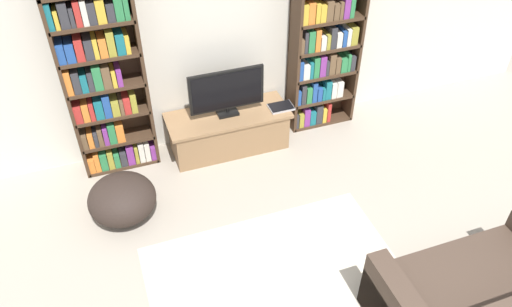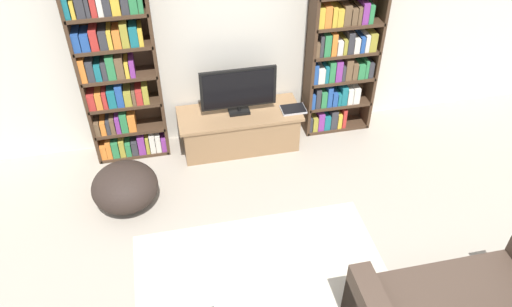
{
  "view_description": "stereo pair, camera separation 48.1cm",
  "coord_description": "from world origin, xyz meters",
  "px_view_note": "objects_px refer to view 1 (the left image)",
  "views": [
    {
      "loc": [
        -1.23,
        -0.61,
        3.79
      ],
      "look_at": [
        0.01,
        2.87,
        0.7
      ],
      "focal_mm": 35.0,
      "sensor_mm": 36.0,
      "label": 1
    },
    {
      "loc": [
        -0.77,
        -0.74,
        3.79
      ],
      "look_at": [
        0.01,
        2.87,
        0.7
      ],
      "focal_mm": 35.0,
      "sensor_mm": 36.0,
      "label": 2
    }
  ],
  "objects_px": {
    "television": "(227,92)",
    "tv_stand": "(229,131)",
    "couch_right_sofa": "(481,304)",
    "beanbag_ottoman": "(122,199)",
    "bookshelf_left": "(104,86)",
    "laptop": "(281,107)",
    "bookshelf_right": "(322,49)"
  },
  "relations": [
    {
      "from": "bookshelf_right",
      "to": "television",
      "type": "bearing_deg",
      "value": -173.05
    },
    {
      "from": "bookshelf_left",
      "to": "laptop",
      "type": "relative_size",
      "value": 7.32
    },
    {
      "from": "television",
      "to": "laptop",
      "type": "xyz_separation_m",
      "value": [
        0.62,
        -0.09,
        -0.29
      ]
    },
    {
      "from": "bookshelf_right",
      "to": "beanbag_ottoman",
      "type": "relative_size",
      "value": 3.04
    },
    {
      "from": "bookshelf_left",
      "to": "television",
      "type": "xyz_separation_m",
      "value": [
        1.27,
        -0.15,
        -0.26
      ]
    },
    {
      "from": "couch_right_sofa",
      "to": "television",
      "type": "bearing_deg",
      "value": 112.4
    },
    {
      "from": "tv_stand",
      "to": "beanbag_ottoman",
      "type": "relative_size",
      "value": 2.08
    },
    {
      "from": "bookshelf_left",
      "to": "television",
      "type": "distance_m",
      "value": 1.3
    },
    {
      "from": "couch_right_sofa",
      "to": "beanbag_ottoman",
      "type": "height_order",
      "value": "couch_right_sofa"
    },
    {
      "from": "television",
      "to": "tv_stand",
      "type": "bearing_deg",
      "value": -90.0
    },
    {
      "from": "tv_stand",
      "to": "laptop",
      "type": "distance_m",
      "value": 0.67
    },
    {
      "from": "bookshelf_right",
      "to": "tv_stand",
      "type": "distance_m",
      "value": 1.45
    },
    {
      "from": "television",
      "to": "bookshelf_right",
      "type": "bearing_deg",
      "value": 6.95
    },
    {
      "from": "bookshelf_left",
      "to": "laptop",
      "type": "bearing_deg",
      "value": -7.26
    },
    {
      "from": "couch_right_sofa",
      "to": "laptop",
      "type": "bearing_deg",
      "value": 101.79
    },
    {
      "from": "beanbag_ottoman",
      "to": "bookshelf_left",
      "type": "bearing_deg",
      "value": 85.43
    },
    {
      "from": "tv_stand",
      "to": "laptop",
      "type": "height_order",
      "value": "laptop"
    },
    {
      "from": "beanbag_ottoman",
      "to": "laptop",
      "type": "bearing_deg",
      "value": 17.61
    },
    {
      "from": "bookshelf_left",
      "to": "beanbag_ottoman",
      "type": "xyz_separation_m",
      "value": [
        -0.07,
        -0.86,
        -0.81
      ]
    },
    {
      "from": "television",
      "to": "couch_right_sofa",
      "type": "distance_m",
      "value": 3.23
    },
    {
      "from": "bookshelf_left",
      "to": "couch_right_sofa",
      "type": "bearing_deg",
      "value": -51.27
    },
    {
      "from": "bookshelf_right",
      "to": "couch_right_sofa",
      "type": "height_order",
      "value": "bookshelf_right"
    },
    {
      "from": "television",
      "to": "laptop",
      "type": "distance_m",
      "value": 0.69
    },
    {
      "from": "bookshelf_right",
      "to": "bookshelf_left",
      "type": "bearing_deg",
      "value": -180.0
    },
    {
      "from": "laptop",
      "to": "bookshelf_left",
      "type": "bearing_deg",
      "value": 172.74
    },
    {
      "from": "bookshelf_left",
      "to": "beanbag_ottoman",
      "type": "bearing_deg",
      "value": -94.57
    },
    {
      "from": "bookshelf_right",
      "to": "television",
      "type": "relative_size",
      "value": 2.41
    },
    {
      "from": "tv_stand",
      "to": "laptop",
      "type": "relative_size",
      "value": 5.01
    },
    {
      "from": "bookshelf_left",
      "to": "bookshelf_right",
      "type": "relative_size",
      "value": 1.0
    },
    {
      "from": "television",
      "to": "couch_right_sofa",
      "type": "xyz_separation_m",
      "value": [
        1.22,
        -2.95,
        -0.48
      ]
    },
    {
      "from": "bookshelf_left",
      "to": "television",
      "type": "bearing_deg",
      "value": -6.63
    },
    {
      "from": "tv_stand",
      "to": "couch_right_sofa",
      "type": "height_order",
      "value": "couch_right_sofa"
    }
  ]
}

